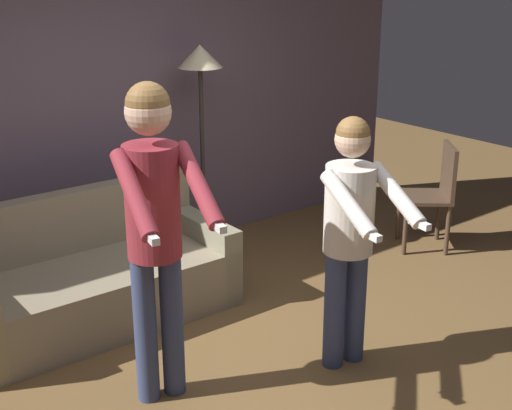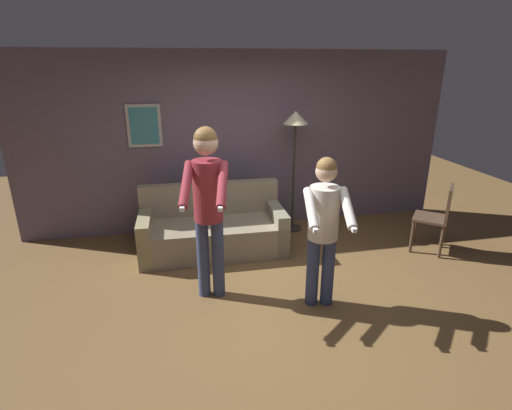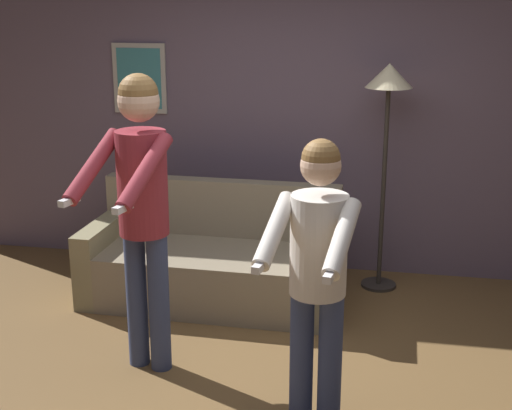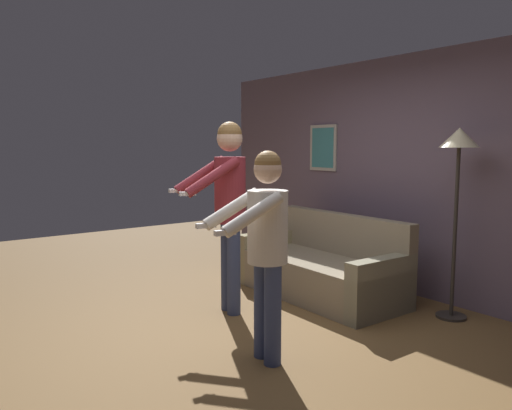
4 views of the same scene
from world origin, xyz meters
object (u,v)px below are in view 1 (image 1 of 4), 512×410
object	(u,v)px
person_standing_left	(154,214)
person_standing_right	(351,223)
couch	(95,282)
torchiere_lamp	(201,79)
dining_chair_distant	(435,190)

from	to	relation	value
person_standing_left	person_standing_right	world-z (taller)	person_standing_left
person_standing_left	person_standing_right	size ratio (longest dim) A/B	1.16
couch	person_standing_right	world-z (taller)	person_standing_right
person_standing_right	torchiere_lamp	bearing A→B (deg)	81.35
person_standing_left	person_standing_right	bearing A→B (deg)	-20.21
torchiere_lamp	person_standing_left	world-z (taller)	person_standing_left
torchiere_lamp	person_standing_right	size ratio (longest dim) A/B	1.12
person_standing_left	couch	bearing A→B (deg)	83.01
couch	torchiere_lamp	size ratio (longest dim) A/B	1.07
person_standing_left	dining_chair_distant	bearing A→B (deg)	8.83
dining_chair_distant	couch	bearing A→B (deg)	167.54
torchiere_lamp	dining_chair_distant	distance (m)	2.23
couch	dining_chair_distant	bearing A→B (deg)	-12.46
person_standing_left	torchiere_lamp	bearing A→B (deg)	48.82
couch	person_standing_left	distance (m)	1.42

